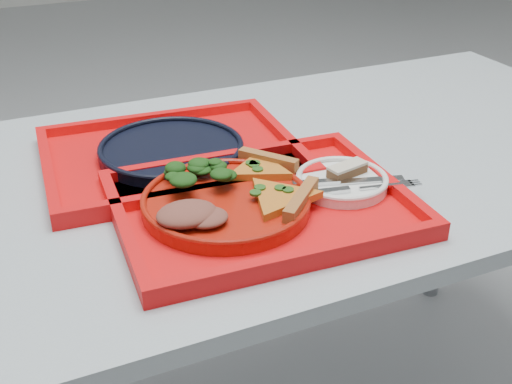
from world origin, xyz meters
TOP-DOWN VIEW (x-y plane):
  - table at (0.00, 0.00)m, footprint 1.60×0.80m
  - tray_main at (-0.09, -0.16)m, footprint 0.47×0.37m
  - tray_far at (-0.16, 0.07)m, footprint 0.47×0.38m
  - dinner_plate at (-0.14, -0.15)m, footprint 0.26×0.26m
  - side_plate at (0.06, -0.16)m, footprint 0.15×0.15m
  - navy_plate at (-0.16, 0.07)m, footprint 0.26×0.26m
  - pizza_slice_a at (-0.07, -0.19)m, footprint 0.18×0.18m
  - pizza_slice_b at (-0.06, -0.09)m, footprint 0.16×0.16m
  - salad_heap at (-0.17, -0.08)m, footprint 0.10×0.09m
  - meat_portion at (-0.22, -0.19)m, footprint 0.09×0.07m
  - dessert_bar at (0.07, -0.15)m, footprint 0.07×0.04m
  - knife at (0.06, -0.17)m, footprint 0.18×0.07m
  - fork at (0.06, -0.20)m, footprint 0.19×0.06m

SIDE VIEW (x-z plane):
  - table at x=0.00m, z-range 0.30..1.05m
  - tray_main at x=-0.09m, z-range 0.75..0.76m
  - tray_far at x=-0.16m, z-range 0.75..0.76m
  - side_plate at x=0.06m, z-range 0.76..0.78m
  - navy_plate at x=-0.16m, z-range 0.76..0.78m
  - dinner_plate at x=-0.14m, z-range 0.76..0.78m
  - knife at x=0.06m, z-range 0.78..0.78m
  - fork at x=0.06m, z-range 0.78..0.78m
  - dessert_bar at x=0.07m, z-range 0.78..0.80m
  - pizza_slice_a at x=-0.07m, z-range 0.78..0.80m
  - pizza_slice_b at x=-0.06m, z-range 0.78..0.80m
  - meat_portion at x=-0.22m, z-range 0.78..0.81m
  - salad_heap at x=-0.17m, z-range 0.78..0.83m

